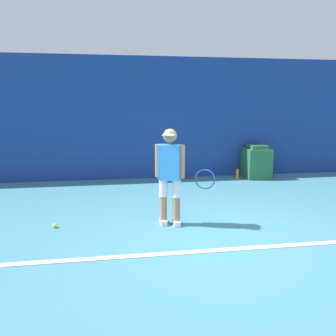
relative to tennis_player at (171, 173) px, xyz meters
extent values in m
plane|color=teal|center=(0.58, -0.79, -0.87)|extent=(24.00, 24.00, 0.00)
cube|color=navy|center=(0.58, 3.59, 0.71)|extent=(24.00, 0.10, 3.16)
cube|color=white|center=(0.58, -1.09, -0.86)|extent=(21.60, 0.10, 0.01)
cylinder|color=#A37556|center=(-0.12, 0.05, -0.63)|extent=(0.12, 0.12, 0.47)
cylinder|color=white|center=(-0.12, 0.05, -0.25)|extent=(0.14, 0.14, 0.29)
cube|color=white|center=(-0.12, 0.05, -0.83)|extent=(0.10, 0.24, 0.08)
cylinder|color=#A37556|center=(0.09, -0.04, -0.63)|extent=(0.12, 0.12, 0.47)
cylinder|color=white|center=(0.09, -0.04, -0.25)|extent=(0.14, 0.14, 0.29)
cube|color=white|center=(0.09, -0.04, -0.83)|extent=(0.10, 0.24, 0.08)
cube|color=#338CE0|center=(-0.01, 0.01, 0.17)|extent=(0.39, 0.31, 0.56)
sphere|color=#A37556|center=(-0.01, 0.01, 0.59)|extent=(0.22, 0.22, 0.22)
cube|color=white|center=(-0.05, -0.09, 0.61)|extent=(0.21, 0.18, 0.02)
cylinder|color=#A37556|center=(-0.20, 0.08, 0.19)|extent=(0.09, 0.09, 0.53)
cylinder|color=#A37556|center=(0.17, -0.07, 0.19)|extent=(0.09, 0.09, 0.53)
cylinder|color=black|center=(0.27, -0.11, -0.08)|extent=(0.21, 0.11, 0.03)
torus|color=#2851B2|center=(0.51, -0.20, -0.08)|extent=(0.31, 0.14, 0.32)
sphere|color=#D1E533|center=(-1.86, 0.13, -0.83)|extent=(0.07, 0.07, 0.07)
cube|color=#28663D|center=(2.86, 3.17, -0.47)|extent=(0.64, 0.65, 0.79)
cube|color=#28663D|center=(2.86, 3.17, -0.02)|extent=(0.45, 0.46, 0.10)
cylinder|color=orange|center=(2.32, 3.12, -0.74)|extent=(0.07, 0.07, 0.26)
cylinder|color=black|center=(2.32, 3.12, -0.60)|extent=(0.04, 0.04, 0.02)
camera|label=1|loc=(-0.82, -5.06, 1.06)|focal=35.00mm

